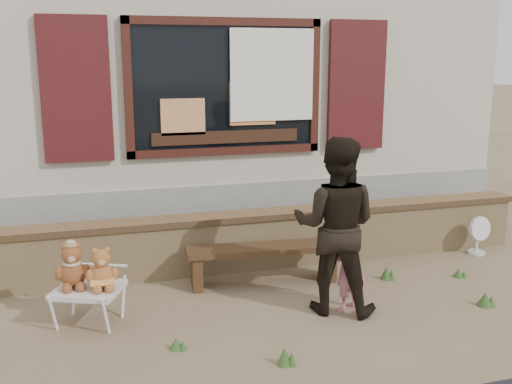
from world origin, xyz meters
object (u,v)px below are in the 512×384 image
object	(u,v)px
bench	(264,256)
child	(348,266)
folding_chair	(89,291)
teddy_bear_right	(102,268)
adult	(336,226)
teddy_bear_left	(72,264)

from	to	relation	value
bench	child	distance (m)	1.07
folding_chair	teddy_bear_right	distance (m)	0.27
adult	folding_chair	bearing A→B (deg)	21.74
bench	folding_chair	size ratio (longest dim) A/B	2.31
bench	child	size ratio (longest dim) A/B	1.92
child	adult	distance (m)	0.43
bench	adult	size ratio (longest dim) A/B	1.00
bench	adult	xyz separation A→B (m)	(0.45, -0.86, 0.54)
folding_chair	teddy_bear_right	xyz separation A→B (m)	(0.13, -0.06, 0.23)
folding_chair	adult	world-z (taller)	adult
bench	adult	world-z (taller)	adult
teddy_bear_left	bench	bearing A→B (deg)	36.64
child	adult	bearing A→B (deg)	-43.46
adult	bench	bearing A→B (deg)	-32.26
teddy_bear_right	child	xyz separation A→B (m)	(2.30, -0.32, -0.11)
teddy_bear_left	teddy_bear_right	distance (m)	0.28
teddy_bear_left	child	size ratio (longest dim) A/B	0.49
bench	teddy_bear_right	size ratio (longest dim) A/B	4.26
teddy_bear_right	child	size ratio (longest dim) A/B	0.45
folding_chair	adult	xyz separation A→B (m)	(2.30, -0.35, 0.53)
folding_chair	teddy_bear_left	size ratio (longest dim) A/B	1.70
folding_chair	teddy_bear_right	world-z (taller)	teddy_bear_right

